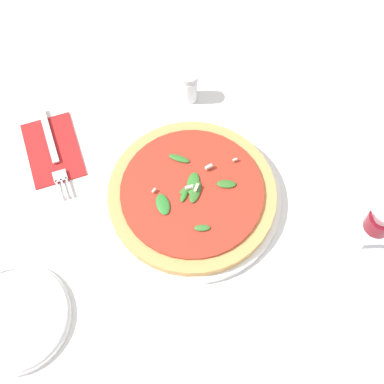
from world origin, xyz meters
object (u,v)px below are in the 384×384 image
(fork, at_px, (53,151))
(pizza_arugula_main, at_px, (192,195))
(wine_glass, at_px, (384,217))
(side_plate_white, at_px, (14,317))
(shaker_pepper, at_px, (189,87))

(fork, bearing_deg, pizza_arugula_main, 49.78)
(pizza_arugula_main, height_order, wine_glass, wine_glass)
(fork, xyz_separation_m, side_plate_white, (0.30, -0.06, 0.00))
(wine_glass, xyz_separation_m, side_plate_white, (0.05, -0.57, -0.12))
(pizza_arugula_main, distance_m, side_plate_white, 0.35)
(pizza_arugula_main, bearing_deg, shaker_pepper, 174.14)
(side_plate_white, distance_m, shaker_pepper, 0.50)
(fork, relative_size, shaker_pepper, 2.92)
(side_plate_white, bearing_deg, shaker_pepper, 140.22)
(pizza_arugula_main, relative_size, fork, 1.57)
(wine_glass, relative_size, shaker_pepper, 2.64)
(side_plate_white, bearing_deg, fork, 167.96)
(pizza_arugula_main, xyz_separation_m, fork, (-0.13, -0.24, -0.01))
(pizza_arugula_main, relative_size, side_plate_white, 1.74)
(pizza_arugula_main, distance_m, wine_glass, 0.31)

